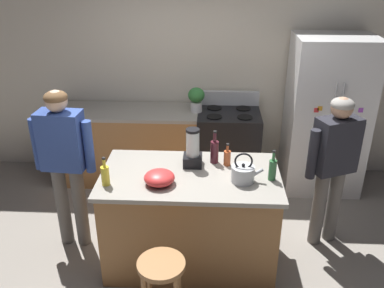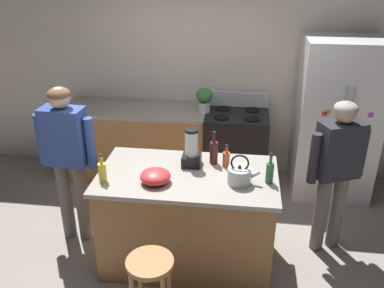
# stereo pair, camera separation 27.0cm
# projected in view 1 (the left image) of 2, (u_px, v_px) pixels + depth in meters

# --- Properties ---
(ground_plane) EXTENTS (14.00, 14.00, 0.00)m
(ground_plane) POSITION_uv_depth(u_px,v_px,m) (190.00, 258.00, 4.06)
(ground_plane) COLOR gray
(back_wall) EXTENTS (8.00, 0.10, 2.70)m
(back_wall) POSITION_uv_depth(u_px,v_px,m) (199.00, 71.00, 5.25)
(back_wall) COLOR beige
(back_wall) RESTS_ON ground_plane
(kitchen_island) EXTENTS (1.58, 0.90, 0.95)m
(kitchen_island) POSITION_uv_depth(u_px,v_px,m) (190.00, 218.00, 3.86)
(kitchen_island) COLOR #9E6B3D
(kitchen_island) RESTS_ON ground_plane
(back_counter_run) EXTENTS (2.00, 0.64, 0.95)m
(back_counter_run) POSITION_uv_depth(u_px,v_px,m) (134.00, 145.00, 5.30)
(back_counter_run) COLOR #9E6B3D
(back_counter_run) RESTS_ON ground_plane
(refrigerator) EXTENTS (0.90, 0.73, 1.88)m
(refrigerator) POSITION_uv_depth(u_px,v_px,m) (326.00, 116.00, 4.94)
(refrigerator) COLOR silver
(refrigerator) RESTS_ON ground_plane
(stove_range) EXTENTS (0.76, 0.65, 1.13)m
(stove_range) POSITION_uv_depth(u_px,v_px,m) (228.00, 147.00, 5.21)
(stove_range) COLOR black
(stove_range) RESTS_ON ground_plane
(person_by_island_left) EXTENTS (0.59, 0.25, 1.63)m
(person_by_island_left) POSITION_uv_depth(u_px,v_px,m) (64.00, 156.00, 3.88)
(person_by_island_left) COLOR #66605B
(person_by_island_left) RESTS_ON ground_plane
(person_by_sink_right) EXTENTS (0.58, 0.36, 1.56)m
(person_by_sink_right) POSITION_uv_depth(u_px,v_px,m) (334.00, 159.00, 3.93)
(person_by_sink_right) COLOR #66605B
(person_by_sink_right) RESTS_ON ground_plane
(bar_stool) EXTENTS (0.36, 0.36, 0.66)m
(bar_stool) POSITION_uv_depth(u_px,v_px,m) (162.00, 278.00, 3.10)
(bar_stool) COLOR #9E6B3D
(bar_stool) RESTS_ON ground_plane
(potted_plant) EXTENTS (0.20, 0.20, 0.30)m
(potted_plant) POSITION_uv_depth(u_px,v_px,m) (196.00, 98.00, 4.98)
(potted_plant) COLOR silver
(potted_plant) RESTS_ON back_counter_run
(blender_appliance) EXTENTS (0.17, 0.17, 0.36)m
(blender_appliance) POSITION_uv_depth(u_px,v_px,m) (193.00, 150.00, 3.74)
(blender_appliance) COLOR black
(blender_appliance) RESTS_ON kitchen_island
(bottle_cooking_sauce) EXTENTS (0.06, 0.06, 0.22)m
(bottle_cooking_sauce) POSITION_uv_depth(u_px,v_px,m) (227.00, 157.00, 3.77)
(bottle_cooking_sauce) COLOR #B24C26
(bottle_cooking_sauce) RESTS_ON kitchen_island
(bottle_wine) EXTENTS (0.08, 0.08, 0.32)m
(bottle_wine) POSITION_uv_depth(u_px,v_px,m) (214.00, 151.00, 3.81)
(bottle_wine) COLOR #471923
(bottle_wine) RESTS_ON kitchen_island
(bottle_soda) EXTENTS (0.07, 0.07, 0.26)m
(bottle_soda) POSITION_uv_depth(u_px,v_px,m) (105.00, 175.00, 3.45)
(bottle_soda) COLOR yellow
(bottle_soda) RESTS_ON kitchen_island
(bottle_olive_oil) EXTENTS (0.07, 0.07, 0.28)m
(bottle_olive_oil) POSITION_uv_depth(u_px,v_px,m) (273.00, 169.00, 3.53)
(bottle_olive_oil) COLOR #2D6638
(bottle_olive_oil) RESTS_ON kitchen_island
(mixing_bowl) EXTENTS (0.26, 0.26, 0.12)m
(mixing_bowl) POSITION_uv_depth(u_px,v_px,m) (159.00, 178.00, 3.48)
(mixing_bowl) COLOR red
(mixing_bowl) RESTS_ON kitchen_island
(tea_kettle) EXTENTS (0.28, 0.20, 0.27)m
(tea_kettle) POSITION_uv_depth(u_px,v_px,m) (243.00, 173.00, 3.51)
(tea_kettle) COLOR #B7BABF
(tea_kettle) RESTS_ON kitchen_island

